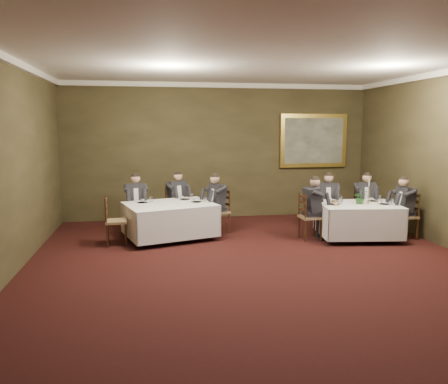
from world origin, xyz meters
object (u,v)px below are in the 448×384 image
object	(u,v)px
diner_main_endleft	(310,216)
candlestick	(368,194)
chair_sec_backleft	(137,219)
chair_sec_backright	(177,216)
chair_main_endright	(405,225)
table_main	(358,218)
chair_main_endleft	(310,226)
chair_main_backright	(364,218)
diner_main_endright	(405,215)
table_second	(170,218)
diner_sec_backright	(177,206)
chair_main_backleft	(327,218)
diner_sec_backleft	(136,210)
chair_sec_endleft	(116,231)
diner_sec_endright	(218,211)
diner_main_backright	(364,208)
centerpiece	(360,197)
diner_main_backleft	(327,208)
chair_sec_endright	(218,221)
painting	(313,141)

from	to	relation	value
diner_main_endleft	candlestick	xyz separation A→B (m)	(1.26, -0.10, 0.45)
chair_sec_backleft	chair_sec_backright	xyz separation A→B (m)	(0.94, 0.27, 0.00)
candlestick	chair_main_endright	bearing A→B (deg)	-12.19
table_main	chair_main_endright	bearing A→B (deg)	-7.40
chair_main_endleft	chair_sec_backright	distance (m)	3.18
chair_main_backright	diner_main_endright	world-z (taller)	diner_main_endright
table_second	diner_main_endright	bearing A→B (deg)	-9.62
diner_sec_backright	chair_sec_backright	bearing A→B (deg)	-90.00
chair_main_backleft	diner_main_endright	xyz separation A→B (m)	(1.34, -1.03, 0.23)
diner_main_endleft	diner_sec_backleft	bearing A→B (deg)	-111.57
table_main	chair_main_endright	size ratio (longest dim) A/B	1.79
table_main	diner_sec_backright	distance (m)	4.14
chair_sec_backleft	chair_main_backleft	bearing A→B (deg)	167.70
chair_sec_endleft	candlestick	distance (m)	5.38
diner_main_endleft	diner_sec_endright	bearing A→B (deg)	-117.46
chair_main_endleft	chair_sec_endleft	distance (m)	4.06
chair_sec_endleft	candlestick	world-z (taller)	candlestick
chair_main_backleft	diner_main_backright	world-z (taller)	diner_main_backright
diner_sec_backleft	diner_sec_backright	distance (m)	0.98
chair_sec_endleft	centerpiece	size ratio (longest dim) A/B	3.23
chair_main_endright	candlestick	world-z (taller)	candlestick
chair_main_backleft	diner_sec_endright	world-z (taller)	diner_sec_endright
diner_sec_backright	diner_sec_endright	bearing A→B (deg)	116.05
chair_sec_backright	table_main	bearing A→B (deg)	129.78
chair_sec_backright	diner_main_backleft	bearing A→B (deg)	140.54
chair_main_endleft	diner_sec_endright	bearing A→B (deg)	-117.61
chair_sec_backleft	chair_sec_backright	bearing A→B (deg)	-168.55
diner_main_endleft	chair_sec_endright	world-z (taller)	diner_main_endleft
diner_main_backleft	diner_sec_backleft	xyz separation A→B (m)	(-4.37, 0.58, 0.00)
diner_main_backleft	diner_sec_backright	bearing A→B (deg)	1.35
diner_sec_backleft	chair_sec_endright	world-z (taller)	diner_sec_backleft
painting	diner_main_backleft	bearing A→B (deg)	-100.13
chair_main_backright	diner_main_backright	size ratio (longest dim) A/B	0.74
chair_main_endright	chair_sec_backleft	bearing A→B (deg)	73.64
chair_main_backleft	chair_main_backright	size ratio (longest dim) A/B	1.00
chair_main_backright	chair_sec_endright	bearing A→B (deg)	7.48
table_second	chair_main_backleft	xyz separation A→B (m)	(3.65, 0.18, -0.17)
diner_main_backleft	chair_main_endright	xyz separation A→B (m)	(1.36, -1.02, -0.23)
chair_main_endleft	painting	xyz separation A→B (m)	(1.03, 2.58, 1.73)
diner_main_endleft	chair_sec_backright	xyz separation A→B (m)	(-2.75, 1.61, -0.23)
table_second	chair_sec_endleft	bearing A→B (deg)	-163.99
chair_sec_backright	diner_sec_endright	size ratio (longest dim) A/B	0.74
diner_main_backright	chair_sec_backright	xyz separation A→B (m)	(-4.31, 0.98, -0.23)
table_main	chair_sec_endright	bearing A→B (deg)	160.14
diner_sec_backright	painting	xyz separation A→B (m)	(3.76, 0.98, 1.51)
diner_main_backright	centerpiece	world-z (taller)	diner_main_backright
chair_main_backright	diner_main_endleft	size ratio (longest dim) A/B	0.74
chair_sec_backleft	chair_main_endleft	bearing A→B (deg)	155.21
chair_main_endleft	diner_main_endleft	bearing A→B (deg)	90.00
table_main	chair_main_backright	xyz separation A→B (m)	(0.55, 0.78, -0.17)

